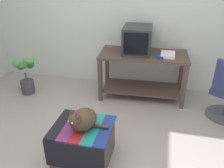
# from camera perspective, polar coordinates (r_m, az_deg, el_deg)

# --- Properties ---
(ground_plane) EXTENTS (14.00, 14.00, 0.00)m
(ground_plane) POSITION_cam_1_polar(r_m,az_deg,el_deg) (2.78, -5.74, -17.99)
(ground_plane) COLOR #9E9389
(back_wall) EXTENTS (8.00, 0.10, 2.60)m
(back_wall) POSITION_cam_1_polar(r_m,az_deg,el_deg) (4.01, 2.98, 17.48)
(back_wall) COLOR silver
(back_wall) RESTS_ON ground_plane
(desk) EXTENTS (1.38, 0.69, 0.75)m
(desk) POSITION_cam_1_polar(r_m,az_deg,el_deg) (3.75, 7.52, 3.98)
(desk) COLOR #4C382D
(desk) RESTS_ON ground_plane
(tv_monitor) EXTENTS (0.45, 0.55, 0.40)m
(tv_monitor) POSITION_cam_1_polar(r_m,az_deg,el_deg) (3.65, 6.22, 10.70)
(tv_monitor) COLOR #28282B
(tv_monitor) RESTS_ON desk
(keyboard) EXTENTS (0.41, 0.18, 0.02)m
(keyboard) POSITION_cam_1_polar(r_m,az_deg,el_deg) (3.53, 5.96, 6.98)
(keyboard) COLOR #333338
(keyboard) RESTS_ON desk
(book) EXTENTS (0.21, 0.29, 0.04)m
(book) POSITION_cam_1_polar(r_m,az_deg,el_deg) (3.62, 13.50, 7.01)
(book) COLOR white
(book) RESTS_ON desk
(ottoman_with_blanket) EXTENTS (0.63, 0.56, 0.43)m
(ottoman_with_blanket) POSITION_cam_1_polar(r_m,az_deg,el_deg) (2.67, -7.07, -13.94)
(ottoman_with_blanket) COLOR #4C4238
(ottoman_with_blanket) RESTS_ON ground_plane
(cat) EXTENTS (0.44, 0.39, 0.28)m
(cat) POSITION_cam_1_polar(r_m,az_deg,el_deg) (2.44, -7.27, -8.59)
(cat) COLOR #473323
(cat) RESTS_ON ottoman_with_blanket
(potted_plant) EXTENTS (0.36, 0.40, 0.64)m
(potted_plant) POSITION_cam_1_polar(r_m,az_deg,el_deg) (4.14, -20.27, 1.98)
(potted_plant) COLOR #3D3D42
(potted_plant) RESTS_ON ground_plane
(stapler) EXTENTS (0.10, 0.10, 0.04)m
(stapler) POSITION_cam_1_polar(r_m,az_deg,el_deg) (3.48, 11.57, 6.40)
(stapler) COLOR #2342B7
(stapler) RESTS_ON desk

